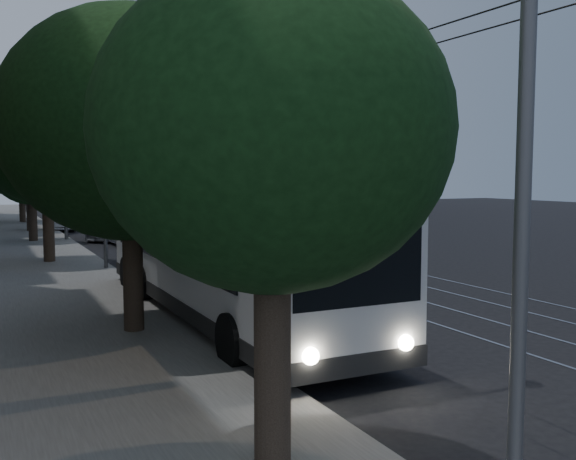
% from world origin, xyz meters
% --- Properties ---
extents(ground, '(120.00, 120.00, 0.00)m').
position_xyz_m(ground, '(0.00, 0.00, 0.00)').
color(ground, black).
rests_on(ground, ground).
extents(sidewalk, '(5.00, 90.00, 0.15)m').
position_xyz_m(sidewalk, '(-7.50, 20.00, 0.07)').
color(sidewalk, slate).
rests_on(sidewalk, ground).
extents(tram_rails, '(4.52, 90.00, 0.02)m').
position_xyz_m(tram_rails, '(2.50, 20.00, 0.01)').
color(tram_rails, '#9C9DA5').
rests_on(tram_rails, ground).
extents(overhead_wires, '(2.23, 90.00, 6.00)m').
position_xyz_m(overhead_wires, '(-4.97, 20.00, 3.47)').
color(overhead_wires, black).
rests_on(overhead_wires, ground).
extents(building_distant_right, '(22.00, 18.00, 24.00)m').
position_xyz_m(building_distant_right, '(18.00, 55.00, 12.00)').
color(building_distant_right, '#373B47').
rests_on(building_distant_right, ground).
extents(trolleybus, '(2.92, 13.21, 5.63)m').
position_xyz_m(trolleybus, '(-4.10, 1.03, 1.81)').
color(trolleybus, silver).
rests_on(trolleybus, ground).
extents(pickup_silver, '(3.38, 5.80, 1.52)m').
position_xyz_m(pickup_silver, '(-2.70, 10.83, 0.76)').
color(pickup_silver, '#B1B4BA').
rests_on(pickup_silver, ground).
extents(car_white_a, '(2.06, 4.32, 1.42)m').
position_xyz_m(car_white_a, '(-2.70, 19.00, 0.71)').
color(car_white_a, silver).
rests_on(car_white_a, ground).
extents(car_white_b, '(3.95, 5.75, 1.55)m').
position_xyz_m(car_white_b, '(-2.71, 22.22, 0.77)').
color(car_white_b, '#BBBBBF').
rests_on(car_white_b, ground).
extents(car_white_c, '(2.39, 4.35, 1.36)m').
position_xyz_m(car_white_c, '(-4.30, 29.00, 0.68)').
color(car_white_c, white).
rests_on(car_white_c, ground).
extents(car_white_d, '(2.00, 3.94, 1.29)m').
position_xyz_m(car_white_d, '(-3.96, 29.58, 0.64)').
color(car_white_d, silver).
rests_on(car_white_d, ground).
extents(tree_0, '(4.15, 4.15, 5.97)m').
position_xyz_m(tree_0, '(-6.50, -7.38, 4.08)').
color(tree_0, black).
rests_on(tree_0, ground).
extents(tree_1, '(5.62, 5.62, 7.21)m').
position_xyz_m(tree_1, '(-6.50, 0.00, 4.67)').
color(tree_1, black).
rests_on(tree_1, ground).
extents(tree_2, '(4.72, 4.72, 6.63)m').
position_xyz_m(tree_2, '(-7.00, 12.76, 4.48)').
color(tree_2, black).
rests_on(tree_2, ground).
extents(tree_3, '(3.86, 3.86, 5.49)m').
position_xyz_m(tree_3, '(-6.91, 21.51, 3.73)').
color(tree_3, black).
rests_on(tree_3, ground).
extents(tree_4, '(4.00, 4.00, 6.05)m').
position_xyz_m(tree_4, '(-6.56, 28.04, 4.23)').
color(tree_4, black).
rests_on(tree_4, ground).
extents(tree_5, '(5.20, 5.20, 6.50)m').
position_xyz_m(tree_5, '(-6.50, 36.06, 4.15)').
color(tree_5, black).
rests_on(tree_5, ground).
extents(streetlamp_far, '(2.47, 0.44, 10.22)m').
position_xyz_m(streetlamp_far, '(-4.85, 21.59, 6.14)').
color(streetlamp_far, '#5D5D60').
rests_on(streetlamp_far, ground).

